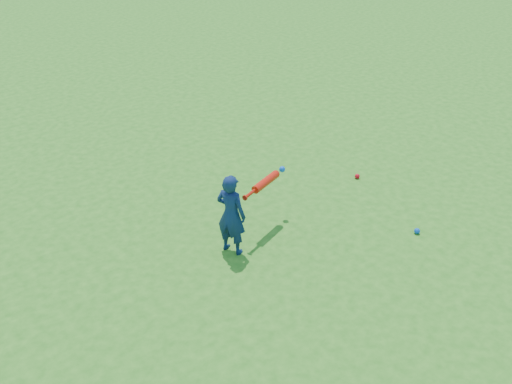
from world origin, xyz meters
TOP-DOWN VIEW (x-y plane):
  - ground at (0.00, 0.00)m, footprint 80.00×80.00m
  - child at (0.17, -0.26)m, footprint 0.35×0.42m
  - ground_ball_red at (2.55, -0.02)m, footprint 0.07×0.07m
  - ground_ball_blue at (2.08, -1.39)m, footprint 0.07×0.07m
  - bat_swing at (0.81, -0.11)m, footprint 0.82×0.31m

SIDE VIEW (x-z plane):
  - ground at x=0.00m, z-range 0.00..0.00m
  - ground_ball_red at x=2.55m, z-range 0.00..0.07m
  - ground_ball_blue at x=2.08m, z-range 0.00..0.07m
  - child at x=0.17m, z-range 0.00..0.98m
  - bat_swing at x=0.81m, z-range 0.58..0.67m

